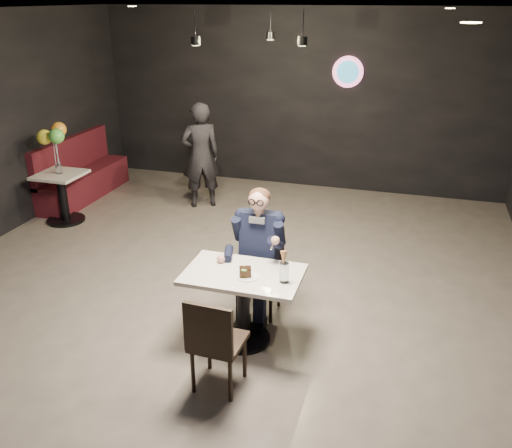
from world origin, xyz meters
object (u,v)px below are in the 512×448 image
(booth_bench, at_px, (83,169))
(side_table, at_px, (63,196))
(main_table, at_px, (243,307))
(chair_near, at_px, (219,340))
(balloon_vase, at_px, (59,169))
(sundae_glass, at_px, (284,273))
(chair_far, at_px, (260,273))
(passerby, at_px, (201,156))
(seated_man, at_px, (260,251))

(booth_bench, height_order, side_table, booth_bench)
(main_table, distance_m, side_table, 4.11)
(main_table, height_order, booth_bench, booth_bench)
(chair_near, relative_size, booth_bench, 0.46)
(chair_near, height_order, booth_bench, booth_bench)
(main_table, bearing_deg, balloon_vase, 148.52)
(sundae_glass, bearing_deg, chair_far, 123.80)
(main_table, bearing_deg, side_table, 148.52)
(balloon_vase, bearing_deg, passerby, 35.07)
(side_table, bearing_deg, main_table, -31.48)
(chair_near, height_order, side_table, chair_near)
(sundae_glass, bearing_deg, chair_near, -123.16)
(main_table, height_order, balloon_vase, balloon_vase)
(chair_near, distance_m, balloon_vase, 4.52)
(chair_far, distance_m, side_table, 3.86)
(chair_near, height_order, sundae_glass, sundae_glass)
(passerby, bearing_deg, chair_far, 92.12)
(side_table, bearing_deg, balloon_vase, 0.00)
(chair_far, height_order, chair_near, same)
(chair_far, height_order, booth_bench, booth_bench)
(chair_far, distance_m, passerby, 3.35)
(main_table, distance_m, balloon_vase, 4.14)
(main_table, xyz_separation_m, side_table, (-3.51, 2.15, 0.02))
(balloon_vase, distance_m, passerby, 2.11)
(chair_far, relative_size, passerby, 0.55)
(chair_near, xyz_separation_m, sundae_glass, (0.41, 0.63, 0.39))
(main_table, height_order, chair_near, chair_near)
(chair_far, bearing_deg, chair_near, -90.00)
(chair_near, distance_m, booth_bench, 5.40)
(main_table, height_order, side_table, side_table)
(seated_man, distance_m, side_table, 3.87)
(main_table, distance_m, chair_far, 0.56)
(booth_bench, relative_size, passerby, 1.21)
(side_table, relative_size, balloon_vase, 5.83)
(main_table, bearing_deg, booth_bench, 140.42)
(chair_near, relative_size, side_table, 1.15)
(sundae_glass, relative_size, balloon_vase, 1.39)
(sundae_glass, bearing_deg, booth_bench, 142.73)
(seated_man, distance_m, sundae_glass, 0.75)
(balloon_vase, bearing_deg, chair_near, -38.93)
(chair_near, height_order, passerby, passerby)
(booth_bench, bearing_deg, passerby, 5.96)
(seated_man, bearing_deg, side_table, 155.51)
(chair_near, height_order, seated_man, seated_man)
(chair_far, distance_m, balloon_vase, 3.87)
(chair_far, bearing_deg, main_table, -90.00)
(chair_far, bearing_deg, balloon_vase, 155.51)
(seated_man, xyz_separation_m, balloon_vase, (-3.51, 1.60, 0.10))
(passerby, bearing_deg, booth_bench, -24.31)
(chair_near, xyz_separation_m, passerby, (-1.78, 4.05, 0.37))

